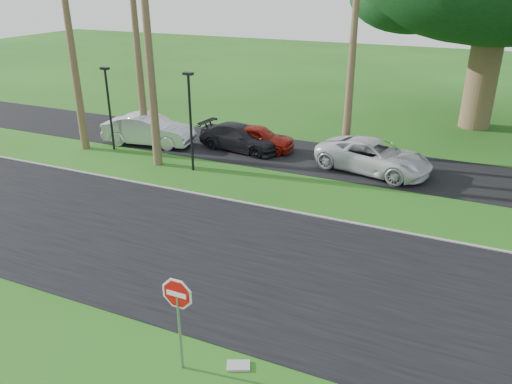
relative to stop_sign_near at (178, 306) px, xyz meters
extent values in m
plane|color=#214D13|center=(-0.50, 3.00, -1.77)|extent=(120.00, 120.00, 0.00)
cube|color=black|center=(-0.50, 5.00, -1.76)|extent=(120.00, 8.00, 0.02)
cube|color=black|center=(-0.50, 15.50, -1.76)|extent=(120.00, 5.00, 0.02)
cube|color=gray|center=(-0.50, 9.05, -1.74)|extent=(120.00, 0.12, 0.06)
cylinder|color=gray|center=(0.00, 0.00, -0.77)|extent=(0.07, 0.07, 2.00)
cylinder|color=white|center=(0.00, 0.00, 0.33)|extent=(1.05, 0.02, 1.05)
cylinder|color=red|center=(0.00, 0.00, 0.33)|extent=(0.90, 0.02, 0.90)
cube|color=white|center=(0.00, 0.00, 0.33)|extent=(0.50, 0.02, 0.12)
cone|color=brown|center=(-13.50, 12.00, 3.48)|extent=(0.44, 0.44, 10.50)
cone|color=brown|center=(-11.00, 14.00, 2.73)|extent=(0.44, 0.44, 9.00)
cone|color=brown|center=(-8.50, 11.50, 3.98)|extent=(0.44, 0.44, 11.50)
cone|color=brown|center=(-0.50, 17.00, 2.98)|extent=(0.44, 0.44, 9.50)
cylinder|color=brown|center=(5.50, 25.00, 1.23)|extent=(1.80, 1.80, 6.00)
cylinder|color=black|center=(-12.00, 12.50, 0.33)|extent=(0.12, 0.12, 4.20)
cube|color=black|center=(-12.00, 12.50, 2.51)|extent=(0.45, 0.25, 0.12)
cylinder|color=black|center=(-6.50, 11.50, 0.48)|extent=(0.12, 0.12, 4.50)
cube|color=black|center=(-6.50, 11.50, 2.81)|extent=(0.45, 0.25, 0.12)
imported|color=#B8BAC0|center=(-10.71, 13.96, -0.96)|extent=(5.17, 2.44, 1.64)
imported|color=maroon|center=(-4.91, 15.44, -1.09)|extent=(4.16, 2.05, 1.36)
imported|color=black|center=(-5.74, 15.17, -1.11)|extent=(4.79, 2.38, 1.34)
imported|color=silver|center=(1.41, 14.80, -1.02)|extent=(5.85, 3.68, 1.51)
cube|color=#9E9F97|center=(1.21, 0.56, -1.74)|extent=(0.65, 0.55, 0.06)
camera|label=1|loc=(5.35, -7.72, 6.80)|focal=35.00mm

